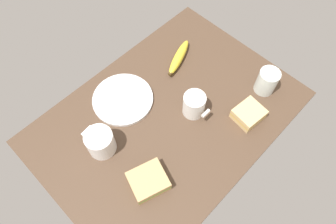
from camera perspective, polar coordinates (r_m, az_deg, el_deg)
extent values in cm
cube|color=#4C3828|center=(108.08, 0.00, -1.04)|extent=(90.00, 64.00, 2.00)
cylinder|color=white|center=(111.21, -8.41, 2.39)|extent=(21.77, 21.77, 1.20)
cylinder|color=white|center=(100.33, -12.46, -5.52)|extent=(9.08, 9.08, 8.87)
cylinder|color=black|center=(96.83, -12.90, -4.58)|extent=(7.99, 7.99, 0.40)
cylinder|color=white|center=(102.65, -14.91, -3.39)|extent=(4.19, 1.60, 1.20)
cylinder|color=white|center=(104.80, 4.86, 1.39)|extent=(7.64, 7.64, 8.81)
cylinder|color=brown|center=(101.47, 5.02, 2.52)|extent=(6.73, 6.73, 0.40)
cylinder|color=white|center=(103.00, 7.02, -0.23)|extent=(3.44, 1.20, 1.20)
cube|color=tan|center=(97.52, -3.64, -12.94)|extent=(13.57, 12.86, 1.60)
cube|color=#8CB24C|center=(96.18, -3.69, -12.70)|extent=(13.57, 12.86, 1.20)
cube|color=tan|center=(94.84, -3.74, -12.46)|extent=(13.57, 12.86, 1.60)
cube|color=#DBB77A|center=(109.87, 14.61, -0.73)|extent=(10.44, 9.60, 1.60)
cube|color=#D8B259|center=(108.68, 14.77, -0.38)|extent=(10.44, 9.60, 1.20)
cube|color=#DBB77A|center=(107.50, 14.94, -0.02)|extent=(10.44, 9.60, 1.60)
cylinder|color=silver|center=(114.78, 17.92, 5.47)|extent=(7.30, 7.30, 9.48)
cylinder|color=white|center=(116.30, 17.66, 4.92)|extent=(6.57, 6.57, 5.58)
ellipsoid|color=yellow|center=(119.83, 2.04, 10.17)|extent=(18.05, 9.89, 3.49)
cube|color=#4C3819|center=(114.90, 0.44, 7.13)|extent=(1.20, 1.20, 1.20)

